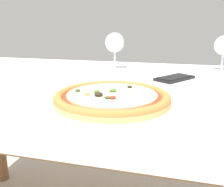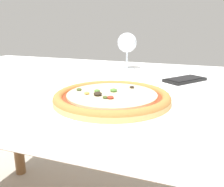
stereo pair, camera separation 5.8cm
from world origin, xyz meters
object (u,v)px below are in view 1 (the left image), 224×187
dining_table (72,104)px  wine_glass_far_left (115,44)px  cell_phone (175,78)px  pizza_plate (112,99)px  wine_glass_far_right (224,46)px

dining_table → wine_glass_far_left: size_ratio=9.75×
wine_glass_far_left → cell_phone: (0.25, -0.15, -0.10)m
dining_table → pizza_plate: bearing=-47.4°
wine_glass_far_right → cell_phone: (-0.18, -0.21, -0.09)m
dining_table → wine_glass_far_right: bearing=31.9°
pizza_plate → cell_phone: 0.36m
dining_table → wine_glass_far_left: wine_glass_far_left is taller
wine_glass_far_left → dining_table: bearing=-108.3°
pizza_plate → cell_phone: size_ratio=1.84×
wine_glass_far_right → pizza_plate: bearing=-120.6°
wine_glass_far_left → wine_glass_far_right: wine_glass_far_left is taller
wine_glass_far_right → wine_glass_far_left: bearing=-172.3°
pizza_plate → wine_glass_far_right: 0.64m
wine_glass_far_left → cell_phone: size_ratio=0.96×
pizza_plate → cell_phone: pizza_plate is taller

